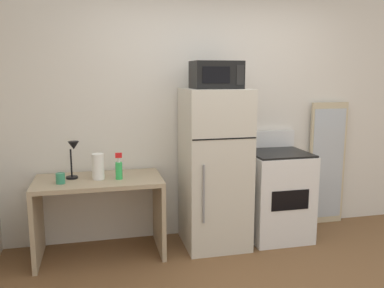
# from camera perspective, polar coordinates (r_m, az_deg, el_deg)

# --- Properties ---
(wall_back_white) EXTENTS (5.00, 0.10, 2.60)m
(wall_back_white) POSITION_cam_1_polar(r_m,az_deg,el_deg) (4.34, 2.73, 4.37)
(wall_back_white) COLOR silver
(wall_back_white) RESTS_ON ground
(desk) EXTENTS (1.17, 0.63, 0.75)m
(desk) POSITION_cam_1_polar(r_m,az_deg,el_deg) (3.95, -12.90, -7.93)
(desk) COLOR tan
(desk) RESTS_ON ground
(desk_lamp) EXTENTS (0.14, 0.12, 0.35)m
(desk_lamp) POSITION_cam_1_polar(r_m,az_deg,el_deg) (3.89, -16.39, -1.27)
(desk_lamp) COLOR black
(desk_lamp) RESTS_ON desk
(spray_bottle) EXTENTS (0.06, 0.06, 0.25)m
(spray_bottle) POSITION_cam_1_polar(r_m,az_deg,el_deg) (3.81, -10.25, -3.44)
(spray_bottle) COLOR green
(spray_bottle) RESTS_ON desk
(paper_towel_roll) EXTENTS (0.11, 0.11, 0.24)m
(paper_towel_roll) POSITION_cam_1_polar(r_m,az_deg,el_deg) (3.84, -13.07, -3.11)
(paper_towel_roll) COLOR white
(paper_towel_roll) RESTS_ON desk
(coffee_mug) EXTENTS (0.08, 0.08, 0.09)m
(coffee_mug) POSITION_cam_1_polar(r_m,az_deg,el_deg) (3.80, -18.02, -4.62)
(coffee_mug) COLOR #338C66
(coffee_mug) RESTS_ON desk
(refrigerator) EXTENTS (0.62, 0.65, 1.57)m
(refrigerator) POSITION_cam_1_polar(r_m,az_deg,el_deg) (4.04, 3.19, -3.43)
(refrigerator) COLOR beige
(refrigerator) RESTS_ON ground
(microwave) EXTENTS (0.46, 0.35, 0.26)m
(microwave) POSITION_cam_1_polar(r_m,az_deg,el_deg) (3.91, 3.41, 9.69)
(microwave) COLOR black
(microwave) RESTS_ON refrigerator
(oven_range) EXTENTS (0.62, 0.61, 1.10)m
(oven_range) POSITION_cam_1_polar(r_m,az_deg,el_deg) (4.38, 11.84, -6.92)
(oven_range) COLOR white
(oven_range) RESTS_ON ground
(leaning_mirror) EXTENTS (0.44, 0.03, 1.40)m
(leaning_mirror) POSITION_cam_1_polar(r_m,az_deg,el_deg) (4.88, 18.46, -2.65)
(leaning_mirror) COLOR #C6B793
(leaning_mirror) RESTS_ON ground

